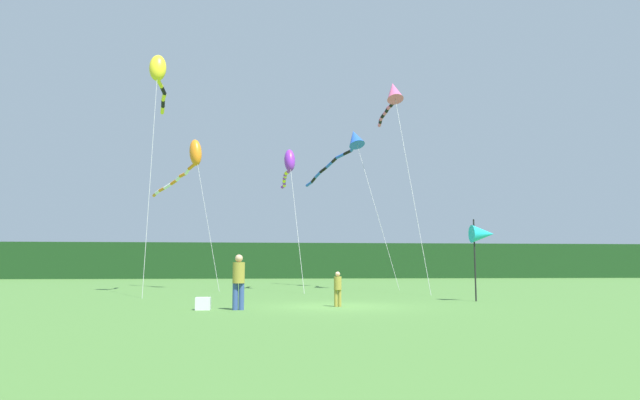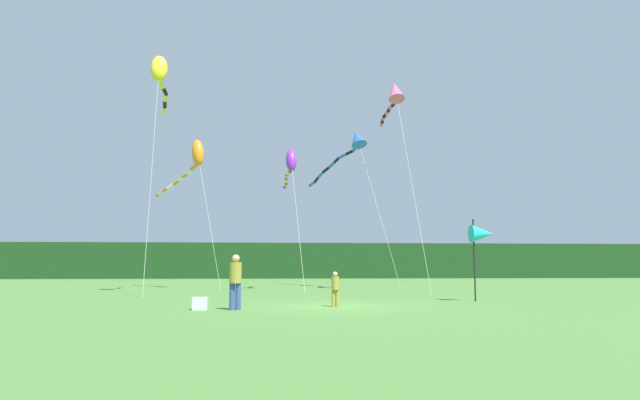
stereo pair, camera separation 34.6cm
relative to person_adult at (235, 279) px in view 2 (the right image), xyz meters
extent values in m
plane|color=#477533|center=(3.25, 1.35, -0.95)|extent=(120.00, 120.00, 0.00)
cube|color=#193D19|center=(3.25, 46.35, 1.01)|extent=(108.00, 3.18, 3.91)
cylinder|color=#334C8C|center=(-0.09, 0.00, -0.54)|extent=(0.17, 0.17, 0.82)
cylinder|color=#334C8C|center=(0.09, 0.00, -0.54)|extent=(0.17, 0.17, 0.82)
cylinder|color=olive|center=(0.00, 0.00, 0.19)|extent=(0.37, 0.37, 0.65)
sphere|color=tan|center=(0.00, 0.00, 0.63)|extent=(0.24, 0.24, 0.24)
cylinder|color=olive|center=(3.18, 1.16, -0.67)|extent=(0.12, 0.12, 0.56)
cylinder|color=olive|center=(3.31, 1.16, -0.67)|extent=(0.12, 0.12, 0.56)
cylinder|color=olive|center=(3.24, 1.16, -0.17)|extent=(0.26, 0.26, 0.44)
sphere|color=tan|center=(3.24, 1.16, 0.13)|extent=(0.16, 0.16, 0.16)
cube|color=silver|center=(-1.08, 0.16, -0.76)|extent=(0.45, 0.42, 0.39)
cylinder|color=black|center=(8.91, 3.54, 0.63)|extent=(0.06, 0.06, 3.16)
cone|color=#1EB7CC|center=(9.26, 3.54, 1.64)|extent=(0.90, 0.70, 0.70)
cylinder|color=#B2B2B2|center=(7.46, 15.78, 3.85)|extent=(1.83, 4.07, 9.61)
cone|color=blue|center=(6.56, 17.81, 8.65)|extent=(1.51, 1.70, 1.43)
cylinder|color=blue|center=(6.49, 18.18, 8.09)|extent=(0.35, 0.85, 0.43)
cylinder|color=black|center=(6.23, 18.89, 7.92)|extent=(0.56, 0.79, 0.31)
cylinder|color=blue|center=(5.82, 19.54, 7.80)|extent=(0.62, 0.77, 0.34)
cylinder|color=black|center=(5.50, 20.23, 7.65)|extent=(0.41, 0.83, 0.35)
cylinder|color=blue|center=(5.24, 20.95, 7.45)|extent=(0.52, 0.84, 0.44)
cylinder|color=black|center=(4.90, 21.63, 7.20)|extent=(0.57, 0.82, 0.43)
cylinder|color=blue|center=(4.57, 22.32, 6.95)|extent=(0.49, 0.85, 0.45)
cylinder|color=black|center=(4.33, 23.04, 6.70)|extent=(0.42, 0.85, 0.43)
cylinder|color=blue|center=(4.05, 23.76, 6.48)|extent=(0.54, 0.82, 0.39)
cylinder|color=#B2B2B2|center=(-4.51, 8.75, 4.72)|extent=(0.42, 3.78, 11.35)
ellipsoid|color=yellow|center=(-4.71, 10.63, 10.39)|extent=(0.94, 1.08, 1.56)
cylinder|color=yellow|center=(-4.67, 10.98, 9.73)|extent=(0.29, 0.77, 0.37)
cylinder|color=black|center=(-4.60, 11.69, 9.57)|extent=(0.24, 0.76, 0.34)
cylinder|color=yellow|center=(-4.68, 12.38, 9.42)|extent=(0.39, 0.77, 0.34)
cylinder|color=black|center=(-4.84, 13.07, 9.26)|extent=(0.33, 0.78, 0.37)
cylinder|color=yellow|center=(-4.98, 13.77, 9.09)|extent=(0.36, 0.78, 0.37)
cylinder|color=#B2B2B2|center=(-2.50, 14.78, 3.11)|extent=(1.82, 2.88, 8.13)
ellipsoid|color=orange|center=(-3.40, 16.21, 7.17)|extent=(1.23, 1.40, 1.83)
cylinder|color=orange|center=(-3.62, 16.48, 6.38)|extent=(0.63, 0.72, 0.42)
cylinder|color=white|center=(-3.97, 17.08, 6.18)|extent=(0.47, 0.77, 0.37)
cylinder|color=orange|center=(-4.31, 17.68, 6.04)|extent=(0.59, 0.70, 0.29)
cylinder|color=white|center=(-4.67, 18.28, 5.92)|extent=(0.50, 0.76, 0.35)
cylinder|color=orange|center=(-5.04, 18.87, 5.76)|extent=(0.61, 0.72, 0.36)
cylinder|color=white|center=(-5.50, 19.39, 5.56)|extent=(0.69, 0.67, 0.41)
cylinder|color=orange|center=(-5.96, 19.92, 5.41)|extent=(0.58, 0.71, 0.28)
cylinder|color=white|center=(-6.33, 20.51, 5.31)|extent=(0.54, 0.73, 0.31)
cylinder|color=orange|center=(-6.64, 21.14, 5.22)|extent=(0.45, 0.75, 0.28)
cylinder|color=#B2B2B2|center=(8.21, 10.32, 4.64)|extent=(0.49, 4.84, 11.19)
cone|color=#E5598C|center=(7.98, 12.73, 10.23)|extent=(1.05, 1.40, 1.44)
cylinder|color=#E5598C|center=(7.99, 12.90, 9.70)|extent=(0.24, 0.43, 0.30)
cylinder|color=black|center=(7.98, 13.25, 9.61)|extent=(0.28, 0.42, 0.27)
cylinder|color=#E5598C|center=(7.90, 13.59, 9.55)|extent=(0.29, 0.42, 0.25)
cylinder|color=black|center=(7.84, 13.94, 9.48)|extent=(0.22, 0.41, 0.28)
cylinder|color=#E5598C|center=(7.81, 14.29, 9.40)|extent=(0.25, 0.41, 0.26)
cylinder|color=black|center=(7.75, 14.64, 9.33)|extent=(0.27, 0.43, 0.28)
cylinder|color=#E5598C|center=(7.71, 14.99, 9.25)|extent=(0.22, 0.40, 0.26)
cylinder|color=black|center=(7.72, 15.34, 9.17)|extent=(0.24, 0.42, 0.29)
cylinder|color=#E5598C|center=(7.75, 15.69, 9.07)|extent=(0.21, 0.42, 0.30)
cylinder|color=#B2B2B2|center=(2.46, 12.14, 2.73)|extent=(0.60, 4.09, 7.37)
ellipsoid|color=purple|center=(2.17, 14.18, 6.41)|extent=(0.77, 1.22, 1.54)
cylinder|color=purple|center=(2.13, 14.34, 5.84)|extent=(0.27, 0.40, 0.25)
cylinder|color=yellow|center=(2.04, 14.67, 5.78)|extent=(0.32, 0.42, 0.25)
cylinder|color=purple|center=(1.96, 14.99, 5.73)|extent=(0.23, 0.38, 0.24)
cylinder|color=yellow|center=(1.96, 15.33, 5.69)|extent=(0.22, 0.37, 0.24)
cylinder|color=purple|center=(1.95, 15.67, 5.64)|extent=(0.24, 0.40, 0.26)
cylinder|color=yellow|center=(1.93, 16.01, 5.55)|extent=(0.20, 0.40, 0.31)
cylinder|color=purple|center=(1.93, 16.35, 5.45)|extent=(0.22, 0.40, 0.28)
cylinder|color=yellow|center=(1.96, 16.68, 5.37)|extent=(0.23, 0.39, 0.26)
cylinder|color=purple|center=(1.91, 17.01, 5.31)|extent=(0.32, 0.42, 0.25)
camera|label=1|loc=(0.79, -17.91, 0.39)|focal=31.93mm
camera|label=2|loc=(1.13, -17.94, 0.39)|focal=31.93mm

